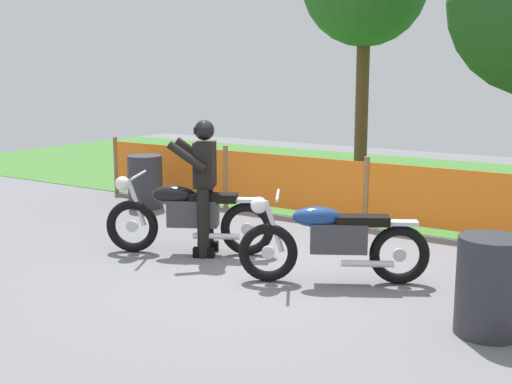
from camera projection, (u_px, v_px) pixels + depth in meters
The scene contains 8 objects.
ground at pixel (267, 273), 7.76m from camera, with size 24.00×24.00×0.02m, color slate.
grass_verge at pixel (449, 188), 13.17m from camera, with size 24.00×7.84×0.01m, color #427A33.
barrier_fence at pixel (366, 191), 9.86m from camera, with size 10.25×0.08×1.05m.
motorcycle_lead at pixel (332, 240), 7.31m from camera, with size 1.85×1.14×0.98m.
motorcycle_trailing at pixel (188, 215), 8.47m from camera, with size 1.95×1.13×1.01m.
rider_trailing at pixel (204, 182), 8.37m from camera, with size 0.71×0.70×1.69m.
oil_drum at pixel (489, 286), 5.90m from camera, with size 0.58×0.58×0.88m, color #2D2D33.
spare_drum at pixel (145, 182), 11.29m from camera, with size 0.58×0.58×0.88m, color #2D2D33.
Camera 1 is at (4.02, -6.29, 2.32)m, focal length 47.36 mm.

